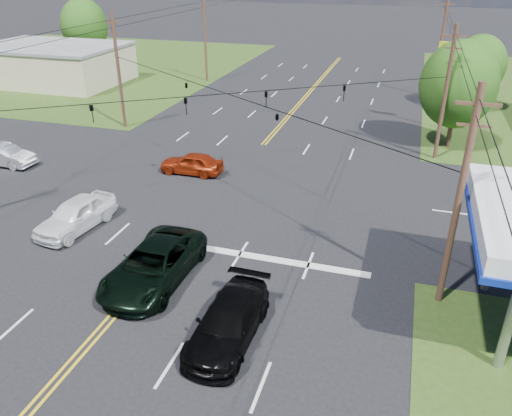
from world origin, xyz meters
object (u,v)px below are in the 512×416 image
(tree_far_l, at_px, (84,26))
(pole_ne, at_px, (446,92))
(retail_nw, at_px, (53,65))
(sedan_silver, at_px, (4,155))
(pickup_dkgreen, at_px, (154,265))
(tree_right_a, at_px, (458,85))
(pickup_white, at_px, (76,215))
(pole_right_far, at_px, (441,47))
(pole_left_far, at_px, (205,36))
(tree_right_b, at_px, (479,65))
(pole_se, at_px, (459,199))
(pole_nw, at_px, (118,70))
(suv_black, at_px, (228,322))

(tree_far_l, bearing_deg, pole_ne, -27.07)
(retail_nw, bearing_deg, pole_ne, -16.82)
(tree_far_l, distance_m, sedan_silver, 37.23)
(pole_ne, bearing_deg, pickup_dkgreen, -121.57)
(tree_right_a, xyz_separation_m, pickup_white, (-19.90, -20.12, -4.01))
(retail_nw, xyz_separation_m, pole_right_far, (43.00, 6.00, 3.17))
(sedan_silver, bearing_deg, pole_left_far, -4.58)
(tree_right_a, relative_size, tree_right_b, 1.15)
(pickup_white, bearing_deg, pole_se, 5.04)
(pole_right_far, xyz_separation_m, tree_far_l, (-45.00, 4.00, 0.03))
(retail_nw, bearing_deg, pole_se, -35.79)
(retail_nw, xyz_separation_m, tree_right_a, (44.00, -10.00, 2.87))
(pole_nw, relative_size, tree_right_b, 1.34)
(suv_black, bearing_deg, tree_right_b, 74.36)
(tree_far_l, bearing_deg, pole_left_far, -11.89)
(pole_se, height_order, suv_black, pole_se)
(pole_left_far, distance_m, pole_right_far, 26.00)
(pole_se, bearing_deg, pole_nw, 145.30)
(tree_far_l, relative_size, suv_black, 1.62)
(retail_nw, distance_m, tree_right_a, 45.21)
(pole_ne, height_order, tree_right_b, pole_ne)
(tree_right_a, bearing_deg, pole_right_far, 93.58)
(tree_right_b, bearing_deg, pickup_dkgreen, -114.36)
(pole_left_far, xyz_separation_m, tree_right_b, (29.50, -4.00, -0.95))
(pole_left_far, height_order, tree_far_l, pole_left_far)
(suv_black, height_order, sedan_silver, suv_black)
(tree_right_b, height_order, suv_black, tree_right_b)
(pole_ne, relative_size, tree_right_b, 1.34)
(retail_nw, relative_size, pole_right_far, 1.60)
(retail_nw, distance_m, pole_se, 53.09)
(pole_right_far, relative_size, suv_black, 1.86)
(pole_left_far, xyz_separation_m, suv_black, (18.06, -41.97, -4.39))
(pole_nw, height_order, pickup_dkgreen, pole_nw)
(pole_ne, relative_size, tree_far_l, 1.09)
(pole_se, xyz_separation_m, tree_right_b, (3.50, 33.00, -0.70))
(tree_right_b, bearing_deg, retail_nw, -177.54)
(pickup_dkgreen, bearing_deg, tree_right_b, 66.41)
(sedan_silver, bearing_deg, pole_ne, -68.15)
(tree_right_a, bearing_deg, pole_nw, -173.66)
(pole_left_far, relative_size, tree_right_b, 1.41)
(tree_right_b, xyz_separation_m, pickup_white, (-22.40, -32.12, -3.36))
(retail_nw, relative_size, pickup_white, 3.17)
(sedan_silver, bearing_deg, suv_black, -117.78)
(pickup_white, bearing_deg, tree_right_a, 53.02)
(retail_nw, height_order, pole_se, pole_se)
(pickup_dkgreen, bearing_deg, pole_left_far, 109.71)
(retail_nw, height_order, tree_right_a, tree_right_a)
(pole_se, bearing_deg, tree_far_l, 137.66)
(pole_nw, distance_m, pole_right_far, 32.20)
(pole_se, xyz_separation_m, pole_ne, (0.00, 18.00, 0.00))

